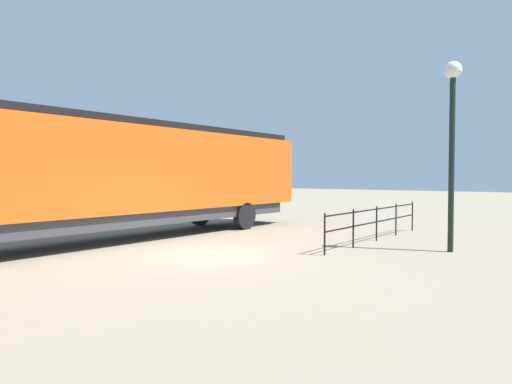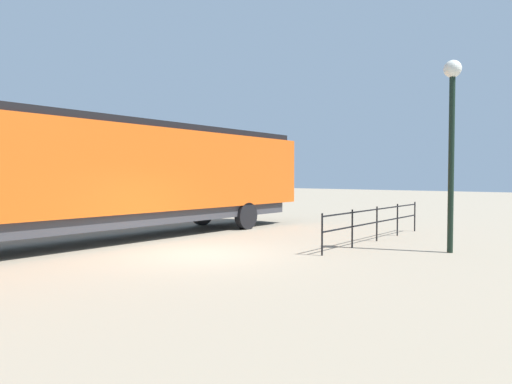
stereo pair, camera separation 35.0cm
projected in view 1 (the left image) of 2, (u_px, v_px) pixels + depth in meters
ground_plane at (203, 254)px, 12.59m from camera, size 120.00×120.00×0.00m
locomotive at (114, 173)px, 15.11m from camera, size 2.87×18.18×4.04m
lamp_post at (452, 120)px, 12.89m from camera, size 0.49×0.49×5.44m
platform_fence at (377, 219)px, 15.24m from camera, size 0.05×7.16×1.16m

